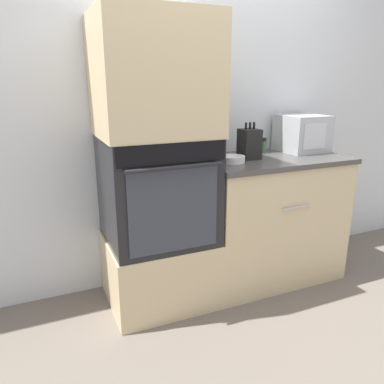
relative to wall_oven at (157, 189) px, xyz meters
The scene contains 12 objects.
ground_plane 0.91m from the wall_oven, 41.08° to the right, with size 12.00×12.00×0.00m, color #6B6056.
wall_back 0.67m from the wall_oven, 44.44° to the left, with size 8.00×0.05×2.50m.
oven_cabinet_base 0.56m from the wall_oven, 90.00° to the left, with size 0.68×0.60×0.45m.
wall_oven is the anchor object (origin of this frame).
oven_cabinet_upper 0.68m from the wall_oven, 90.00° to the left, with size 0.68×0.60×0.69m.
counter_unit 0.92m from the wall_oven, ahead, with size 1.06×0.63×0.93m.
microwave 1.23m from the wall_oven, ahead, with size 0.32×0.33×0.27m.
knife_block 0.71m from the wall_oven, ahead, with size 0.13×0.13×0.25m.
bowl 0.53m from the wall_oven, ahead, with size 0.17×0.17×0.04m.
condiment_jar_near 0.55m from the wall_oven, 21.70° to the left, with size 0.04×0.04×0.07m.
condiment_jar_mid 0.95m from the wall_oven, 11.74° to the left, with size 0.04×0.04×0.11m.
condiment_jar_far 0.80m from the wall_oven, 14.20° to the left, with size 0.05×0.05×0.07m.
Camera 1 is at (-1.04, -1.88, 1.44)m, focal length 35.00 mm.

